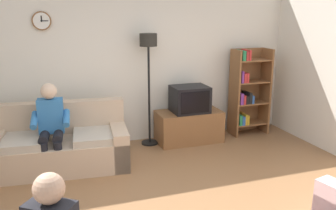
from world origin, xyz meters
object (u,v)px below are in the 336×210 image
(tv_stand, at_px, (189,126))
(floor_lamp, at_px, (149,59))
(bookshelf, at_px, (247,92))
(tv, at_px, (190,99))
(couch, at_px, (60,146))
(person_on_couch, at_px, (51,124))

(tv_stand, bearing_deg, floor_lamp, 171.66)
(tv_stand, distance_m, bookshelf, 1.26)
(tv_stand, relative_size, bookshelf, 0.71)
(tv, distance_m, bookshelf, 1.16)
(couch, bearing_deg, bookshelf, 7.91)
(couch, distance_m, tv, 2.22)
(couch, relative_size, person_on_couch, 1.59)
(couch, distance_m, floor_lamp, 1.92)
(tv_stand, relative_size, person_on_couch, 0.89)
(tv_stand, bearing_deg, bookshelf, 3.61)
(tv_stand, xyz_separation_m, tv, (-0.00, -0.02, 0.49))
(bookshelf, relative_size, floor_lamp, 0.84)
(tv, bearing_deg, couch, -170.44)
(floor_lamp, xyz_separation_m, person_on_couch, (-1.57, -0.59, -0.75))
(bookshelf, xyz_separation_m, floor_lamp, (-1.83, 0.03, 0.67))
(tv_stand, height_order, bookshelf, bookshelf)
(bookshelf, distance_m, floor_lamp, 1.95)
(tv, bearing_deg, tv_stand, 90.00)
(tv, relative_size, bookshelf, 0.39)
(person_on_couch, bearing_deg, bookshelf, 9.50)
(tv, relative_size, person_on_couch, 0.48)
(couch, xyz_separation_m, bookshelf, (3.30, 0.46, 0.47))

